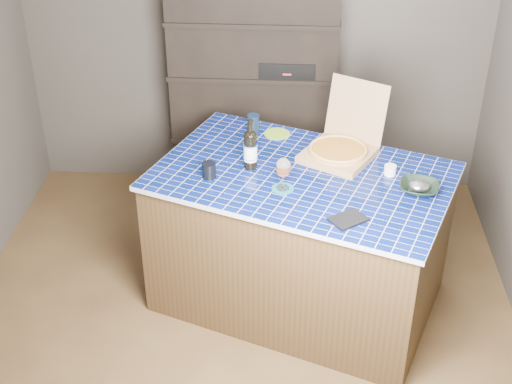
# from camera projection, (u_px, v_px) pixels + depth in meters

# --- Properties ---
(room) EXTENTS (3.50, 3.50, 3.50)m
(room) POSITION_uv_depth(u_px,v_px,m) (234.00, 144.00, 3.82)
(room) COLOR brown
(room) RESTS_ON ground
(shelving_unit) EXTENTS (1.20, 0.41, 1.80)m
(shelving_unit) POSITION_uv_depth(u_px,v_px,m) (254.00, 89.00, 5.30)
(shelving_unit) COLOR black
(shelving_unit) RESTS_ON floor
(kitchen_island) EXTENTS (1.97, 1.61, 0.93)m
(kitchen_island) POSITION_uv_depth(u_px,v_px,m) (300.00, 239.00, 4.42)
(kitchen_island) COLOR #48301C
(kitchen_island) RESTS_ON floor
(pizza_box) EXTENTS (0.56, 0.59, 0.42)m
(pizza_box) POSITION_uv_depth(u_px,v_px,m) (340.00, 148.00, 4.33)
(pizza_box) COLOR tan
(pizza_box) RESTS_ON kitchen_island
(mead_bottle) EXTENTS (0.08, 0.08, 0.31)m
(mead_bottle) POSITION_uv_depth(u_px,v_px,m) (250.00, 149.00, 4.18)
(mead_bottle) COLOR black
(mead_bottle) RESTS_ON kitchen_island
(teal_trivet) EXTENTS (0.13, 0.13, 0.01)m
(teal_trivet) POSITION_uv_depth(u_px,v_px,m) (283.00, 189.00, 4.04)
(teal_trivet) COLOR #165E74
(teal_trivet) RESTS_ON kitchen_island
(wine_glass) EXTENTS (0.09, 0.09, 0.19)m
(wine_glass) POSITION_uv_depth(u_px,v_px,m) (283.00, 168.00, 3.97)
(wine_glass) COLOR white
(wine_glass) RESTS_ON teal_trivet
(tumbler) EXTENTS (0.08, 0.08, 0.09)m
(tumbler) POSITION_uv_depth(u_px,v_px,m) (209.00, 170.00, 4.13)
(tumbler) COLOR black
(tumbler) RESTS_ON kitchen_island
(dvd_case) EXTENTS (0.23, 0.22, 0.01)m
(dvd_case) POSITION_uv_depth(u_px,v_px,m) (348.00, 219.00, 3.76)
(dvd_case) COLOR black
(dvd_case) RESTS_ON kitchen_island
(bowl) EXTENTS (0.26, 0.26, 0.05)m
(bowl) POSITION_uv_depth(u_px,v_px,m) (419.00, 188.00, 4.00)
(bowl) COLOR black
(bowl) RESTS_ON kitchen_island
(foil_contents) EXTENTS (0.12, 0.10, 0.06)m
(foil_contents) POSITION_uv_depth(u_px,v_px,m) (419.00, 186.00, 3.99)
(foil_contents) COLOR #A5A7B1
(foil_contents) RESTS_ON bowl
(white_jar) EXTENTS (0.07, 0.07, 0.06)m
(white_jar) POSITION_uv_depth(u_px,v_px,m) (390.00, 170.00, 4.16)
(white_jar) COLOR white
(white_jar) RESTS_ON kitchen_island
(navy_cup) EXTENTS (0.08, 0.08, 0.13)m
(navy_cup) POSITION_uv_depth(u_px,v_px,m) (253.00, 124.00, 4.60)
(navy_cup) COLOR black
(navy_cup) RESTS_ON kitchen_island
(green_trivet) EXTENTS (0.17, 0.17, 0.01)m
(green_trivet) POSITION_uv_depth(u_px,v_px,m) (277.00, 134.00, 4.61)
(green_trivet) COLOR #76AC24
(green_trivet) RESTS_ON kitchen_island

